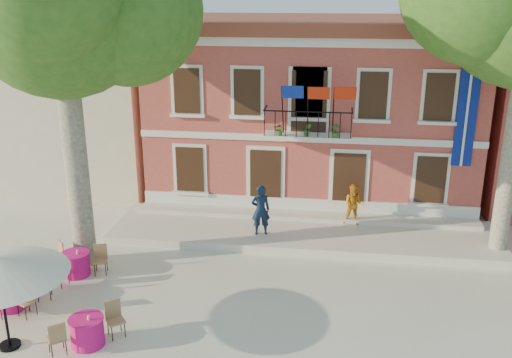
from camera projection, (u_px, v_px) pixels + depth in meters
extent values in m
plane|color=beige|center=(227.00, 293.00, 17.08)|extent=(90.00, 90.00, 0.00)
cube|color=#B85142|center=(313.00, 112.00, 25.08)|extent=(13.00, 8.00, 7.00)
cube|color=brown|center=(316.00, 24.00, 23.89)|extent=(13.50, 8.50, 0.50)
cube|color=silver|center=(311.00, 42.00, 20.31)|extent=(13.30, 0.35, 0.35)
cube|color=silver|center=(308.00, 136.00, 20.91)|extent=(3.20, 0.90, 0.15)
cube|color=black|center=(308.00, 112.00, 20.21)|extent=(3.20, 0.04, 0.04)
cube|color=navy|center=(466.00, 117.00, 20.28)|extent=(0.70, 0.05, 3.60)
cube|color=#0D2794|center=(282.00, 92.00, 19.77)|extent=(0.76, 0.27, 0.47)
cube|color=red|center=(308.00, 93.00, 19.65)|extent=(0.76, 0.29, 0.47)
cube|color=red|center=(334.00, 93.00, 19.53)|extent=(0.76, 0.27, 0.47)
imported|color=#26591E|center=(280.00, 129.00, 20.66)|extent=(0.43, 0.37, 0.48)
imported|color=#26591E|center=(307.00, 130.00, 20.53)|extent=(0.26, 0.21, 0.48)
imported|color=#26591E|center=(335.00, 131.00, 20.39)|extent=(0.27, 0.27, 0.48)
cube|color=beige|center=(77.00, 111.00, 27.71)|extent=(9.00, 9.00, 6.00)
cube|color=brown|center=(70.00, 43.00, 26.69)|extent=(9.40, 9.40, 0.40)
cube|color=silver|center=(303.00, 233.00, 20.90)|extent=(14.00, 3.40, 0.30)
cylinder|color=#A59E84|center=(76.00, 160.00, 17.86)|extent=(0.73, 0.73, 7.14)
cylinder|color=#A59E84|center=(511.00, 152.00, 18.31)|extent=(0.58, 0.58, 7.37)
cylinder|color=black|center=(10.00, 345.00, 14.51)|extent=(0.53, 0.53, 0.08)
cylinder|color=black|center=(4.00, 308.00, 14.17)|extent=(0.07, 0.07, 2.22)
imported|color=#0F1D34|center=(261.00, 210.00, 20.15)|extent=(0.76, 0.59, 1.84)
imported|color=orange|center=(354.00, 205.00, 21.01)|extent=(0.80, 0.65, 1.56)
cylinder|color=#DA146B|center=(10.00, 296.00, 16.17)|extent=(0.84, 0.84, 0.75)
cylinder|color=#DA146B|center=(8.00, 284.00, 16.05)|extent=(0.90, 0.90, 0.02)
cube|color=#A97654|center=(26.00, 301.00, 15.74)|extent=(0.56, 0.56, 0.95)
cylinder|color=#DA146B|center=(87.00, 332.00, 14.49)|extent=(0.84, 0.84, 0.75)
cylinder|color=#DA146B|center=(86.00, 319.00, 14.37)|extent=(0.90, 0.90, 0.02)
cube|color=#A97654|center=(116.00, 320.00, 14.82)|extent=(0.59, 0.59, 0.95)
cube|color=#A97654|center=(56.00, 337.00, 14.09)|extent=(0.59, 0.59, 0.95)
cylinder|color=#DA146B|center=(17.00, 291.00, 16.46)|extent=(0.84, 0.84, 0.75)
cylinder|color=#DA146B|center=(15.00, 279.00, 16.34)|extent=(0.90, 0.90, 0.02)
cube|color=#A97654|center=(44.00, 284.00, 16.61)|extent=(0.55, 0.55, 0.95)
cube|color=#A97654|center=(5.00, 279.00, 16.93)|extent=(0.59, 0.59, 0.95)
cylinder|color=#DA146B|center=(76.00, 264.00, 18.03)|extent=(0.84, 0.84, 0.75)
cylinder|color=#DA146B|center=(75.00, 253.00, 17.91)|extent=(0.90, 0.90, 0.02)
cube|color=#A97654|center=(68.00, 253.00, 18.57)|extent=(0.59, 0.59, 0.95)
cube|color=#A97654|center=(60.00, 272.00, 17.35)|extent=(0.51, 0.51, 0.95)
cube|color=#A97654|center=(100.00, 260.00, 18.09)|extent=(0.51, 0.51, 0.95)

